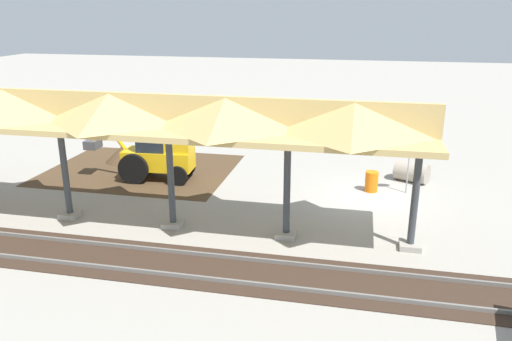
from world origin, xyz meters
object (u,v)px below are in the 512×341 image
(stop_sign, at_px, (410,153))
(backhoe, at_px, (155,153))
(traffic_barrel, at_px, (372,182))
(concrete_pipe, at_px, (412,172))

(stop_sign, relative_size, backhoe, 0.48)
(stop_sign, bearing_deg, backhoe, 2.84)
(stop_sign, xyz_separation_m, backhoe, (11.35, 0.56, -0.52))
(stop_sign, xyz_separation_m, traffic_barrel, (1.49, 0.13, -1.34))
(concrete_pipe, bearing_deg, traffic_barrel, 43.61)
(stop_sign, bearing_deg, concrete_pipe, -101.59)
(backhoe, bearing_deg, traffic_barrel, -177.47)
(concrete_pipe, height_order, traffic_barrel, concrete_pipe)
(traffic_barrel, bearing_deg, concrete_pipe, -136.39)
(stop_sign, height_order, concrete_pipe, stop_sign)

